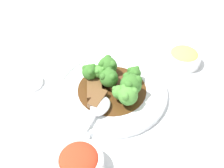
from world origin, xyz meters
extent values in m
plane|color=silver|center=(0.00, 0.00, 0.00)|extent=(4.00, 4.00, 0.00)
cylinder|color=white|center=(0.00, 0.00, 0.01)|extent=(0.29, 0.29, 0.01)
torus|color=white|center=(0.00, 0.00, 0.01)|extent=(0.29, 0.29, 0.01)
cylinder|color=#4C2D14|center=(0.00, 0.00, 0.01)|extent=(0.18, 0.18, 0.00)
cube|color=#56331E|center=(0.00, -0.03, 0.02)|extent=(0.05, 0.08, 0.01)
cube|color=brown|center=(0.02, 0.04, 0.03)|extent=(0.08, 0.07, 0.01)
cube|color=brown|center=(-0.02, 0.05, 0.03)|extent=(0.05, 0.06, 0.02)
cylinder|color=#7FA84C|center=(0.05, 0.01, 0.03)|extent=(0.01, 0.01, 0.02)
sphere|color=#4C8E38|center=(0.05, 0.01, 0.05)|extent=(0.03, 0.03, 0.03)
sphere|color=#4C8E38|center=(0.06, 0.01, 0.06)|extent=(0.01, 0.01, 0.01)
sphere|color=#4C8E38|center=(0.04, 0.02, 0.06)|extent=(0.01, 0.01, 0.01)
sphere|color=#4C8E38|center=(0.04, 0.00, 0.06)|extent=(0.01, 0.01, 0.01)
cylinder|color=#7FA84C|center=(-0.04, 0.01, 0.02)|extent=(0.01, 0.01, 0.01)
sphere|color=#4C8E38|center=(-0.04, 0.01, 0.04)|extent=(0.03, 0.03, 0.03)
sphere|color=#4C8E38|center=(-0.03, 0.01, 0.05)|extent=(0.01, 0.01, 0.01)
sphere|color=#4C8E38|center=(-0.05, 0.01, 0.05)|extent=(0.01, 0.01, 0.01)
sphere|color=#4C8E38|center=(-0.04, 0.00, 0.05)|extent=(0.01, 0.01, 0.01)
cylinder|color=#8EB756|center=(0.01, 0.00, 0.02)|extent=(0.02, 0.02, 0.01)
sphere|color=#387028|center=(0.01, 0.00, 0.04)|extent=(0.05, 0.05, 0.05)
sphere|color=#387028|center=(0.02, 0.02, 0.06)|extent=(0.02, 0.02, 0.02)
sphere|color=#387028|center=(0.00, 0.00, 0.06)|extent=(0.02, 0.02, 0.02)
sphere|color=#387028|center=(0.02, -0.01, 0.06)|extent=(0.02, 0.02, 0.02)
cylinder|color=#8EB756|center=(-0.05, -0.02, 0.03)|extent=(0.02, 0.02, 0.02)
sphere|color=#387028|center=(-0.05, -0.02, 0.05)|extent=(0.05, 0.05, 0.05)
sphere|color=#387028|center=(-0.05, -0.01, 0.07)|extent=(0.02, 0.02, 0.02)
sphere|color=#387028|center=(-0.05, -0.04, 0.07)|extent=(0.02, 0.02, 0.02)
sphere|color=#387028|center=(-0.03, -0.02, 0.07)|extent=(0.02, 0.02, 0.02)
cylinder|color=#7FA84C|center=(-0.01, -0.07, 0.02)|extent=(0.01, 0.01, 0.01)
sphere|color=#387028|center=(-0.01, -0.07, 0.04)|extent=(0.04, 0.04, 0.04)
sphere|color=#387028|center=(-0.02, -0.06, 0.05)|extent=(0.01, 0.01, 0.01)
sphere|color=#387028|center=(-0.01, -0.08, 0.05)|extent=(0.01, 0.01, 0.01)
sphere|color=#387028|center=(0.00, -0.06, 0.05)|extent=(0.01, 0.01, 0.01)
cylinder|color=#8EB756|center=(0.05, -0.02, 0.02)|extent=(0.02, 0.02, 0.01)
sphere|color=#387028|center=(0.05, -0.02, 0.05)|extent=(0.05, 0.05, 0.05)
sphere|color=#387028|center=(0.03, -0.03, 0.06)|extent=(0.02, 0.02, 0.02)
sphere|color=#387028|center=(0.06, -0.03, 0.06)|extent=(0.02, 0.02, 0.02)
sphere|color=#387028|center=(0.05, -0.01, 0.06)|extent=(0.02, 0.02, 0.02)
cylinder|color=#7FA84C|center=(-0.06, 0.00, 0.02)|extent=(0.02, 0.02, 0.01)
sphere|color=#4C8E38|center=(-0.06, 0.00, 0.05)|extent=(0.05, 0.05, 0.05)
sphere|color=#4C8E38|center=(-0.07, -0.01, 0.06)|extent=(0.02, 0.02, 0.02)
sphere|color=#4C8E38|center=(-0.05, 0.00, 0.06)|extent=(0.02, 0.02, 0.02)
sphere|color=#4C8E38|center=(-0.07, 0.01, 0.06)|extent=(0.02, 0.02, 0.02)
cylinder|color=#7FA84C|center=(0.06, 0.03, 0.03)|extent=(0.01, 0.01, 0.01)
sphere|color=#387028|center=(0.06, 0.03, 0.05)|extent=(0.04, 0.04, 0.04)
sphere|color=#387028|center=(0.06, 0.02, 0.06)|extent=(0.02, 0.02, 0.02)
sphere|color=#387028|center=(0.07, 0.04, 0.06)|extent=(0.02, 0.02, 0.02)
sphere|color=#387028|center=(0.05, 0.03, 0.06)|extent=(0.02, 0.02, 0.02)
ellipsoid|color=silver|center=(-0.04, 0.06, 0.03)|extent=(0.07, 0.08, 0.01)
cylinder|color=silver|center=(-0.10, 0.16, 0.02)|extent=(0.09, 0.14, 0.01)
cylinder|color=white|center=(-0.14, 0.18, 0.02)|extent=(0.10, 0.10, 0.04)
torus|color=white|center=(-0.14, 0.18, 0.04)|extent=(0.10, 0.10, 0.01)
ellipsoid|color=red|center=(-0.14, 0.18, 0.04)|extent=(0.08, 0.08, 0.03)
cylinder|color=white|center=(-0.02, -0.24, 0.00)|extent=(0.05, 0.05, 0.01)
cylinder|color=white|center=(-0.02, -0.24, 0.02)|extent=(0.10, 0.10, 0.03)
torus|color=white|center=(-0.02, -0.24, 0.03)|extent=(0.10, 0.10, 0.01)
ellipsoid|color=tan|center=(-0.02, -0.24, 0.03)|extent=(0.08, 0.08, 0.02)
cylinder|color=white|center=(0.16, 0.16, 0.01)|extent=(0.07, 0.07, 0.01)
torus|color=white|center=(0.16, 0.16, 0.01)|extent=(0.07, 0.07, 0.01)
camera|label=1|loc=(-0.38, 0.28, 0.51)|focal=42.00mm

